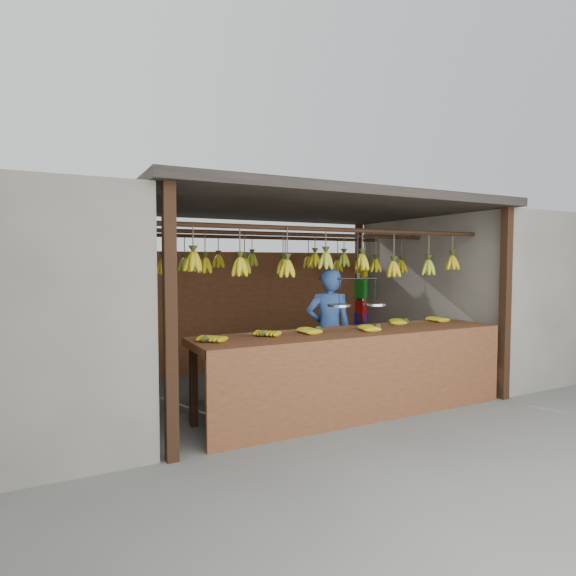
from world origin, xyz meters
TOP-DOWN VIEW (x-y plane):
  - ground at (0.00, 0.00)m, footprint 80.00×80.00m
  - stall at (0.00, 0.33)m, footprint 4.30×3.30m
  - neighbor_right at (3.60, 0.00)m, footprint 3.00×3.00m
  - counter at (0.08, -1.23)m, footprint 3.59×0.81m
  - hanging_bananas at (0.01, 0.00)m, footprint 3.58×2.24m
  - balance_scale at (0.21, -1.00)m, footprint 0.68×0.34m
  - vendor at (0.31, -0.24)m, footprint 0.67×0.57m
  - bag_bundles at (1.94, 1.35)m, footprint 0.08×0.26m

SIDE VIEW (x-z plane):
  - ground at x=0.00m, z-range 0.00..0.00m
  - counter at x=0.08m, z-range 0.23..1.19m
  - vendor at x=0.31m, z-range 0.00..1.56m
  - bag_bundles at x=1.94m, z-range 0.40..1.65m
  - neighbor_right at x=3.60m, z-range 0.00..2.30m
  - balance_scale at x=0.21m, z-range 0.80..1.64m
  - hanging_bananas at x=0.01m, z-range 1.42..1.82m
  - stall at x=0.00m, z-range 0.77..3.17m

